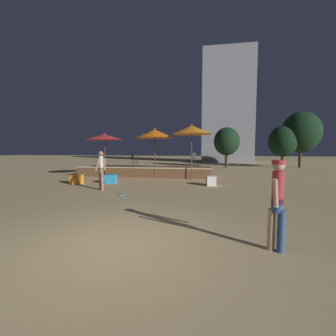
{
  "coord_description": "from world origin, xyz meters",
  "views": [
    {
      "loc": [
        1.67,
        -3.81,
        1.8
      ],
      "look_at": [
        0.0,
        5.75,
        1.0
      ],
      "focal_mm": 24.0,
      "sensor_mm": 36.0,
      "label": 1
    }
  ],
  "objects_px": {
    "person_1": "(101,169)",
    "frisbee_disc": "(121,195)",
    "cube_seat_0": "(77,179)",
    "person_0": "(277,201)",
    "background_tree_0": "(227,141)",
    "background_tree_1": "(301,132)",
    "cube_seat_2": "(111,179)",
    "bistro_chair_0": "(134,158)",
    "cube_seat_1": "(211,181)",
    "bistro_chair_1": "(193,158)",
    "background_tree_2": "(283,141)",
    "patio_umbrella_2": "(192,130)",
    "patio_umbrella_0": "(104,137)",
    "patio_umbrella_1": "(155,134)"
  },
  "relations": [
    {
      "from": "person_0",
      "to": "bistro_chair_1",
      "type": "height_order",
      "value": "person_0"
    },
    {
      "from": "patio_umbrella_0",
      "to": "cube_seat_0",
      "type": "relative_size",
      "value": 5.3
    },
    {
      "from": "bistro_chair_1",
      "to": "patio_umbrella_2",
      "type": "bearing_deg",
      "value": 41.67
    },
    {
      "from": "cube_seat_0",
      "to": "frisbee_disc",
      "type": "xyz_separation_m",
      "value": [
        3.4,
        -2.35,
        -0.22
      ]
    },
    {
      "from": "background_tree_1",
      "to": "bistro_chair_0",
      "type": "bearing_deg",
      "value": -147.21
    },
    {
      "from": "background_tree_0",
      "to": "background_tree_2",
      "type": "distance_m",
      "value": 5.53
    },
    {
      "from": "patio_umbrella_1",
      "to": "background_tree_0",
      "type": "height_order",
      "value": "background_tree_0"
    },
    {
      "from": "background_tree_0",
      "to": "background_tree_1",
      "type": "relative_size",
      "value": 0.73
    },
    {
      "from": "cube_seat_1",
      "to": "person_0",
      "type": "xyz_separation_m",
      "value": [
        1.01,
        -7.2,
        0.66
      ]
    },
    {
      "from": "person_1",
      "to": "frisbee_disc",
      "type": "distance_m",
      "value": 1.85
    },
    {
      "from": "person_1",
      "to": "frisbee_disc",
      "type": "relative_size",
      "value": 7.5
    },
    {
      "from": "bistro_chair_0",
      "to": "person_1",
      "type": "bearing_deg",
      "value": -171.19
    },
    {
      "from": "patio_umbrella_0",
      "to": "cube_seat_1",
      "type": "distance_m",
      "value": 7.44
    },
    {
      "from": "bistro_chair_0",
      "to": "frisbee_disc",
      "type": "bearing_deg",
      "value": -161.39
    },
    {
      "from": "bistro_chair_0",
      "to": "background_tree_1",
      "type": "bearing_deg",
      "value": -53.27
    },
    {
      "from": "cube_seat_0",
      "to": "bistro_chair_1",
      "type": "bearing_deg",
      "value": 36.78
    },
    {
      "from": "background_tree_0",
      "to": "cube_seat_0",
      "type": "bearing_deg",
      "value": -123.9
    },
    {
      "from": "person_0",
      "to": "bistro_chair_0",
      "type": "bearing_deg",
      "value": -32.31
    },
    {
      "from": "patio_umbrella_0",
      "to": "person_0",
      "type": "height_order",
      "value": "patio_umbrella_0"
    },
    {
      "from": "cube_seat_2",
      "to": "bistro_chair_0",
      "type": "relative_size",
      "value": 0.7
    },
    {
      "from": "frisbee_disc",
      "to": "background_tree_0",
      "type": "xyz_separation_m",
      "value": [
        5.26,
        15.24,
        2.59
      ]
    },
    {
      "from": "bistro_chair_1",
      "to": "background_tree_2",
      "type": "height_order",
      "value": "background_tree_2"
    },
    {
      "from": "patio_umbrella_1",
      "to": "person_1",
      "type": "relative_size",
      "value": 1.8
    },
    {
      "from": "cube_seat_1",
      "to": "bistro_chair_0",
      "type": "relative_size",
      "value": 0.57
    },
    {
      "from": "cube_seat_0",
      "to": "background_tree_2",
      "type": "relative_size",
      "value": 0.13
    },
    {
      "from": "cube_seat_2",
      "to": "bistro_chair_0",
      "type": "xyz_separation_m",
      "value": [
        -0.08,
        4.01,
        0.99
      ]
    },
    {
      "from": "background_tree_0",
      "to": "background_tree_1",
      "type": "distance_m",
      "value": 7.37
    },
    {
      "from": "cube_seat_0",
      "to": "background_tree_0",
      "type": "distance_m",
      "value": 15.7
    },
    {
      "from": "cube_seat_2",
      "to": "background_tree_2",
      "type": "bearing_deg",
      "value": 45.94
    },
    {
      "from": "person_1",
      "to": "frisbee_disc",
      "type": "xyz_separation_m",
      "value": [
        1.3,
        -0.93,
        -0.93
      ]
    },
    {
      "from": "person_1",
      "to": "cube_seat_1",
      "type": "bearing_deg",
      "value": 66.51
    },
    {
      "from": "background_tree_0",
      "to": "patio_umbrella_0",
      "type": "bearing_deg",
      "value": -130.1
    },
    {
      "from": "patio_umbrella_0",
      "to": "patio_umbrella_2",
      "type": "xyz_separation_m",
      "value": [
        5.57,
        -0.15,
        0.36
      ]
    },
    {
      "from": "patio_umbrella_0",
      "to": "bistro_chair_0",
      "type": "bearing_deg",
      "value": 50.87
    },
    {
      "from": "cube_seat_0",
      "to": "person_0",
      "type": "relative_size",
      "value": 0.33
    },
    {
      "from": "cube_seat_1",
      "to": "bistro_chair_1",
      "type": "distance_m",
      "value": 3.98
    },
    {
      "from": "patio_umbrella_2",
      "to": "background_tree_0",
      "type": "height_order",
      "value": "background_tree_0"
    },
    {
      "from": "cube_seat_2",
      "to": "frisbee_disc",
      "type": "relative_size",
      "value": 2.71
    },
    {
      "from": "patio_umbrella_2",
      "to": "background_tree_2",
      "type": "bearing_deg",
      "value": 52.06
    },
    {
      "from": "patio_umbrella_0",
      "to": "background_tree_0",
      "type": "bearing_deg",
      "value": 49.9
    },
    {
      "from": "cube_seat_2",
      "to": "person_0",
      "type": "xyz_separation_m",
      "value": [
        6.28,
        -7.07,
        0.66
      ]
    },
    {
      "from": "patio_umbrella_0",
      "to": "background_tree_2",
      "type": "relative_size",
      "value": 0.69
    },
    {
      "from": "patio_umbrella_0",
      "to": "bistro_chair_0",
      "type": "xyz_separation_m",
      "value": [
        1.36,
        1.67,
        -1.37
      ]
    },
    {
      "from": "patio_umbrella_1",
      "to": "background_tree_2",
      "type": "distance_m",
      "value": 14.94
    },
    {
      "from": "background_tree_2",
      "to": "person_0",
      "type": "bearing_deg",
      "value": -107.27
    },
    {
      "from": "background_tree_0",
      "to": "person_1",
      "type": "bearing_deg",
      "value": -114.63
    },
    {
      "from": "cube_seat_0",
      "to": "bistro_chair_0",
      "type": "height_order",
      "value": "bistro_chair_0"
    },
    {
      "from": "cube_seat_2",
      "to": "background_tree_2",
      "type": "relative_size",
      "value": 0.15
    },
    {
      "from": "cube_seat_0",
      "to": "person_1",
      "type": "height_order",
      "value": "person_1"
    },
    {
      "from": "cube_seat_0",
      "to": "person_0",
      "type": "height_order",
      "value": "person_0"
    }
  ]
}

